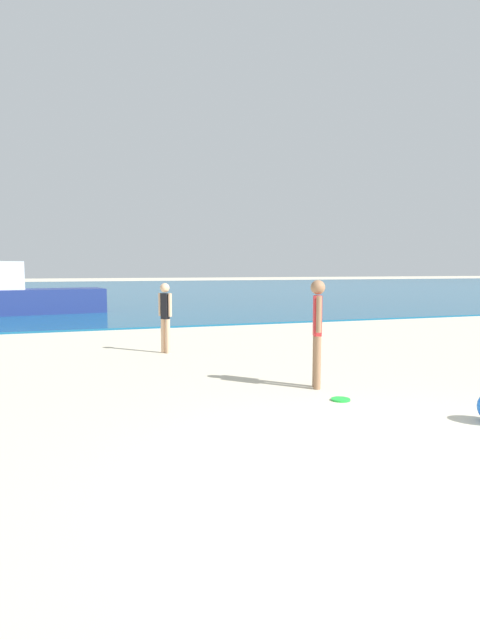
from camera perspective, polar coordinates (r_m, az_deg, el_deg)
ground at (r=4.93m, az=18.95°, el=-16.64°), size 200.00×200.00×0.00m
water at (r=45.67m, az=-15.44°, el=3.33°), size 160.00×60.00×0.06m
person_standing at (r=7.84m, az=8.77°, el=-0.81°), size 0.22×0.37×1.69m
frisbee at (r=7.34m, az=11.35°, el=-8.84°), size 0.27×0.27×0.03m
person_distant at (r=11.15m, az=-8.49°, el=0.74°), size 0.25×0.29×1.54m
boat_near at (r=21.87m, az=-23.94°, el=2.51°), size 6.35×2.85×2.08m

